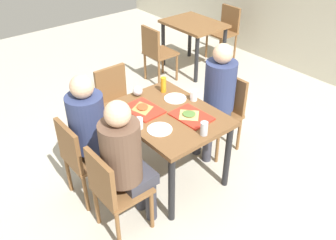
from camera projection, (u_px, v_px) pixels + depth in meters
name	position (u px, v px, depth m)	size (l,w,h in m)	color
ground_plane	(168.00, 175.00, 3.77)	(10.00, 10.00, 0.02)	#B2AD9E
main_table	(168.00, 123.00, 3.41)	(1.06, 0.82, 0.76)	brown
chair_near_left	(81.00, 155.00, 3.24)	(0.40, 0.40, 0.85)	brown
chair_near_right	(113.00, 188.00, 2.90)	(0.40, 0.40, 0.85)	brown
chair_far_side	(224.00, 108.00, 3.91)	(0.40, 0.40, 0.85)	brown
chair_left_end	(116.00, 99.00, 4.08)	(0.40, 0.40, 0.85)	brown
person_in_red	(92.00, 127.00, 3.18)	(0.32, 0.42, 1.26)	#383842
person_in_brown_jacket	(125.00, 157.00, 2.84)	(0.32, 0.42, 1.26)	#383842
person_far_side	(217.00, 92.00, 3.70)	(0.32, 0.42, 1.26)	#383842
tray_red_near	(144.00, 109.00, 3.39)	(0.36, 0.26, 0.02)	red
tray_red_far	(191.00, 116.00, 3.29)	(0.36, 0.26, 0.02)	red
paper_plate_center	(175.00, 98.00, 3.57)	(0.22, 0.22, 0.01)	white
paper_plate_near_edge	(160.00, 129.00, 3.12)	(0.22, 0.22, 0.01)	white
pizza_slice_a	(142.00, 107.00, 3.38)	(0.23, 0.22, 0.02)	#C68C47
pizza_slice_b	(189.00, 114.00, 3.29)	(0.18, 0.18, 0.02)	#DBAD60
plastic_cup_a	(194.00, 96.00, 3.52)	(0.07, 0.07, 0.10)	white
plastic_cup_b	(139.00, 123.00, 3.12)	(0.07, 0.07, 0.10)	white
soda_can	(204.00, 129.00, 3.03)	(0.07, 0.07, 0.12)	#B7BCC6
condiment_bottle	(163.00, 85.00, 3.64)	(0.06, 0.06, 0.16)	orange
foil_bundle	(138.00, 91.00, 3.60)	(0.10, 0.10, 0.10)	silver
background_table	(194.00, 31.00, 5.56)	(0.90, 0.70, 0.76)	brown
background_chair_near	(156.00, 50.00, 5.24)	(0.40, 0.40, 0.85)	brown
background_chair_far	(226.00, 28.00, 6.02)	(0.40, 0.40, 0.85)	brown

